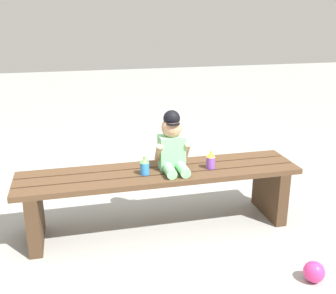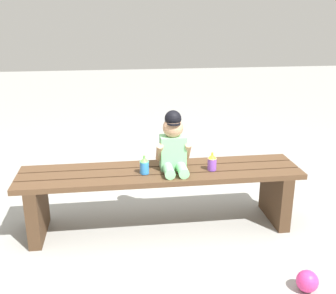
# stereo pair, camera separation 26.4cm
# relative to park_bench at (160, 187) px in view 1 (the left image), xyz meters

# --- Properties ---
(ground_plane) EXTENTS (16.00, 16.00, 0.00)m
(ground_plane) POSITION_rel_park_bench_xyz_m (0.00, 0.00, -0.30)
(ground_plane) COLOR #999993
(park_bench) EXTENTS (1.90, 0.41, 0.43)m
(park_bench) POSITION_rel_park_bench_xyz_m (0.00, 0.00, 0.00)
(park_bench) COLOR #513823
(park_bench) RESTS_ON ground_plane
(child_figure) EXTENTS (0.23, 0.27, 0.40)m
(child_figure) POSITION_rel_park_bench_xyz_m (0.09, 0.01, 0.30)
(child_figure) COLOR #7FCC8C
(child_figure) RESTS_ON park_bench
(sippy_cup_left) EXTENTS (0.06, 0.06, 0.12)m
(sippy_cup_left) POSITION_rel_park_bench_xyz_m (-0.11, -0.04, 0.18)
(sippy_cup_left) COLOR #338CE5
(sippy_cup_left) RESTS_ON park_bench
(sippy_cup_right) EXTENTS (0.06, 0.06, 0.12)m
(sippy_cup_right) POSITION_rel_park_bench_xyz_m (0.34, -0.04, 0.18)
(sippy_cup_right) COLOR #8C4CCC
(sippy_cup_right) RESTS_ON park_bench
(toy_ball) EXTENTS (0.12, 0.12, 0.12)m
(toy_ball) POSITION_rel_park_bench_xyz_m (0.70, -0.80, -0.24)
(toy_ball) COLOR #E5337F
(toy_ball) RESTS_ON ground_plane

